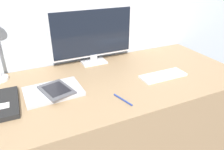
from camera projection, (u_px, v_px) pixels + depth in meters
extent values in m
cube|color=#997A56|center=(117.00, 127.00, 1.50)|extent=(1.55, 0.74, 0.75)
cube|color=silver|center=(94.00, 62.00, 1.55)|extent=(0.17, 0.11, 0.01)
cylinder|color=silver|center=(94.00, 58.00, 1.53)|extent=(0.05, 0.05, 0.05)
cube|color=silver|center=(92.00, 33.00, 1.46)|extent=(0.58, 0.01, 0.33)
cube|color=black|center=(93.00, 33.00, 1.45)|extent=(0.55, 0.01, 0.31)
cube|color=silver|center=(163.00, 76.00, 1.35)|extent=(0.29, 0.11, 0.01)
cube|color=silver|center=(163.00, 75.00, 1.35)|extent=(0.27, 0.09, 0.00)
cube|color=#A3A3A8|center=(53.00, 92.00, 1.18)|extent=(0.30, 0.22, 0.01)
cube|color=#B2B2B7|center=(53.00, 91.00, 1.17)|extent=(0.30, 0.22, 0.01)
cube|color=#4C4C51|center=(56.00, 90.00, 1.16)|extent=(0.18, 0.22, 0.01)
cube|color=black|center=(56.00, 89.00, 1.16)|extent=(0.14, 0.16, 0.00)
cylinder|color=white|center=(0.00, 79.00, 1.31)|extent=(0.09, 0.09, 0.02)
cylinder|color=navy|center=(123.00, 100.00, 1.11)|extent=(0.04, 0.13, 0.01)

